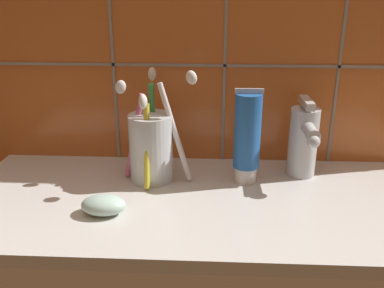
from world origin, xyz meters
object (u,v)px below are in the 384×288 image
object	(u,v)px
sink_faucet	(305,140)
soap_bar	(105,205)
toothbrush_cup	(153,145)
toothpaste_tube	(249,137)

from	to	relation	value
sink_faucet	soap_bar	bearing A→B (deg)	-65.65
toothbrush_cup	toothpaste_tube	bearing A→B (deg)	0.04
toothpaste_tube	sink_faucet	world-z (taller)	toothpaste_tube
toothbrush_cup	sink_faucet	size ratio (longest dim) A/B	1.41
toothbrush_cup	toothpaste_tube	distance (cm)	15.61
soap_bar	toothpaste_tube	bearing A→B (deg)	29.43
toothbrush_cup	sink_faucet	bearing A→B (deg)	6.21
toothpaste_tube	toothbrush_cup	bearing A→B (deg)	-179.96
toothbrush_cup	soap_bar	world-z (taller)	toothbrush_cup
sink_faucet	soap_bar	size ratio (longest dim) A/B	2.09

